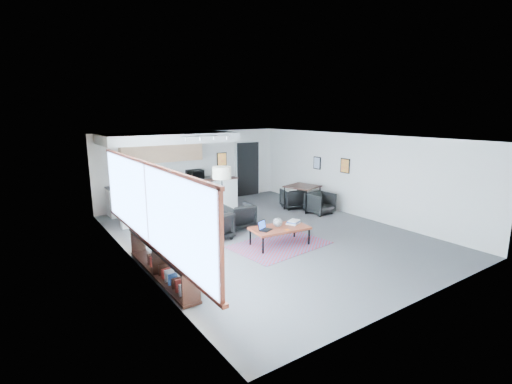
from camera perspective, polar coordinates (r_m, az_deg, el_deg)
room at (r=9.82m, az=1.47°, el=0.75°), size 7.02×9.02×2.62m
window at (r=7.45m, az=-16.37°, el=-2.16°), size 0.10×5.95×1.66m
console at (r=7.72m, az=-14.35°, el=-10.40°), size 0.35×3.00×0.80m
kitchenette at (r=12.48m, az=-13.12°, el=3.23°), size 4.20×1.96×2.60m
doorway at (r=14.74m, az=-1.33°, el=3.66°), size 1.10×0.12×2.15m
track_light at (r=11.23m, az=-7.63°, el=8.39°), size 1.60×0.07×0.15m
wall_art_lower at (r=12.37m, az=13.54°, el=3.94°), size 0.03×0.38×0.48m
wall_art_upper at (r=13.28m, az=9.38°, el=4.43°), size 0.03×0.34×0.44m
kilim_rug at (r=9.34m, az=3.64°, el=-8.11°), size 2.46×1.81×0.01m
coffee_table at (r=9.21m, az=3.67°, el=-5.64°), size 1.50×0.92×0.46m
laptop at (r=8.96m, az=1.20°, el=-5.46°), size 0.38×0.35×0.22m
ceramic_pot at (r=9.18m, az=3.35°, el=-4.68°), size 0.24×0.24×0.24m
book_stack at (r=9.49m, az=5.79°, el=-4.62°), size 0.40×0.37×0.10m
coaster at (r=9.01m, az=4.83°, el=-5.80°), size 0.11×0.11×0.01m
armchair_left at (r=9.70m, az=-6.37°, el=-4.98°), size 0.86×0.81×0.79m
armchair_right at (r=10.58m, az=-2.62°, el=-3.51°), size 0.79×0.75×0.77m
floor_lamp at (r=10.27m, az=-5.27°, el=2.60°), size 0.66×0.66×1.78m
dining_table at (r=12.63m, az=7.15°, el=0.65°), size 1.19×1.19×0.82m
dining_chair_near at (r=12.24m, az=9.83°, el=-1.82°), size 0.68×0.64×0.65m
dining_chair_far at (r=12.86m, az=5.68°, el=-1.08°), size 0.74×0.72×0.63m
microwave at (r=13.34m, az=-9.40°, el=2.84°), size 0.59×0.35×0.39m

